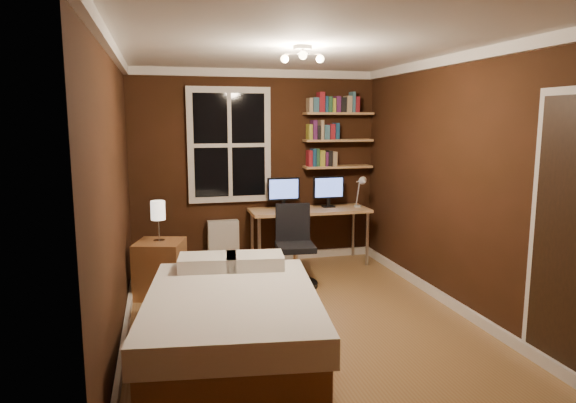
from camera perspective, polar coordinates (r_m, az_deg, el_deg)
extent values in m
plane|color=brown|center=(5.00, 1.18, -12.93)|extent=(4.20, 4.20, 0.00)
cube|color=black|center=(6.71, -3.55, 3.75)|extent=(3.20, 0.04, 2.50)
cube|color=black|center=(4.52, -18.70, 0.66)|extent=(0.04, 4.20, 2.50)
cube|color=black|center=(5.33, 18.08, 1.91)|extent=(0.04, 4.20, 2.50)
cube|color=white|center=(4.67, 1.29, 16.78)|extent=(3.20, 4.20, 0.02)
cube|color=silver|center=(6.60, -6.53, 6.23)|extent=(1.06, 0.06, 1.46)
cube|color=tan|center=(6.88, 5.53, 3.86)|extent=(0.92, 0.22, 0.03)
cube|color=tan|center=(6.85, 5.58, 6.77)|extent=(0.92, 0.22, 0.03)
cube|color=tan|center=(6.85, 5.63, 9.70)|extent=(0.92, 0.22, 0.03)
cube|color=brown|center=(4.30, -6.15, -14.71)|extent=(1.50, 1.97, 0.29)
cube|color=white|center=(4.20, -6.21, -11.54)|extent=(1.58, 2.03, 0.22)
cube|color=silver|center=(4.83, -8.92, -6.69)|extent=(0.57, 0.43, 0.13)
cube|color=silver|center=(4.83, -3.71, -6.59)|extent=(0.57, 0.43, 0.13)
cube|color=brown|center=(5.70, -14.00, -7.23)|extent=(0.59, 0.59, 0.60)
cube|color=beige|center=(6.69, -7.20, -4.61)|extent=(0.39, 0.14, 0.59)
cube|color=tan|center=(6.63, 2.39, -0.99)|extent=(1.54, 0.58, 0.04)
cylinder|color=beige|center=(6.31, -3.20, -4.93)|extent=(0.04, 0.04, 0.69)
cylinder|color=beige|center=(6.72, 8.81, -4.15)|extent=(0.04, 0.04, 0.69)
cylinder|color=beige|center=(6.78, -4.00, -3.93)|extent=(0.04, 0.04, 0.69)
cylinder|color=beige|center=(7.16, 7.26, -3.28)|extent=(0.04, 0.04, 0.69)
cylinder|color=black|center=(5.90, 0.81, -9.16)|extent=(0.51, 0.51, 0.05)
cylinder|color=silver|center=(5.84, 0.82, -7.18)|extent=(0.06, 0.06, 0.37)
cube|color=black|center=(5.78, 0.82, -5.10)|extent=(0.45, 0.45, 0.07)
cube|color=black|center=(5.90, 0.53, -2.31)|extent=(0.40, 0.08, 0.43)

